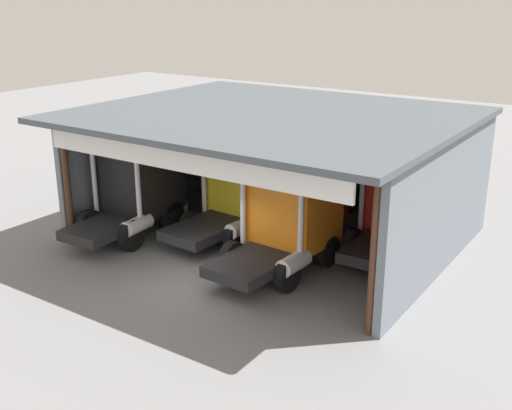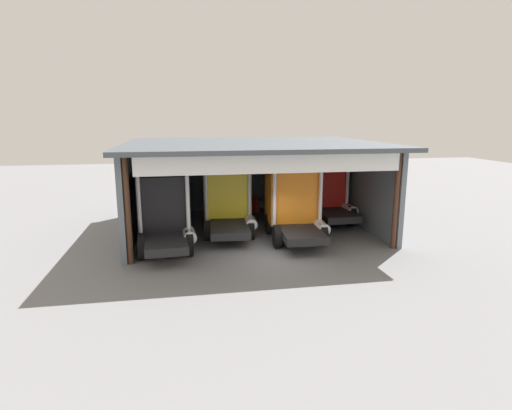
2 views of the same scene
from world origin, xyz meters
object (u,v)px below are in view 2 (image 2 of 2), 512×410
at_px(oil_drum, 256,205).
at_px(truck_orange_right_bay, 294,201).
at_px(truck_black_left_bay, 164,209).
at_px(tool_cart, 325,204).
at_px(truck_yellow_center_bay, 228,200).
at_px(truck_red_center_left_bay, 323,188).

bearing_deg(oil_drum, truck_orange_right_bay, -82.10).
relative_size(truck_black_left_bay, tool_cart, 5.06).
distance_m(truck_yellow_center_bay, oil_drum, 5.05).
bearing_deg(truck_yellow_center_bay, truck_orange_right_bay, -25.52).
bearing_deg(oil_drum, tool_cart, -11.32).
distance_m(truck_yellow_center_bay, truck_orange_right_bay, 3.59).
xyz_separation_m(truck_yellow_center_bay, oil_drum, (2.28, 4.32, -1.26)).
xyz_separation_m(truck_orange_right_bay, truck_red_center_left_bay, (2.66, 3.12, 0.03)).
bearing_deg(truck_red_center_left_bay, tool_cart, 65.00).
distance_m(truck_black_left_bay, truck_orange_right_bay, 6.36).
relative_size(truck_orange_right_bay, tool_cart, 5.01).
bearing_deg(truck_yellow_center_bay, oil_drum, 66.02).
relative_size(truck_black_left_bay, oil_drum, 5.87).
bearing_deg(tool_cart, truck_yellow_center_bay, -152.74).
distance_m(truck_black_left_bay, oil_drum, 8.67).
relative_size(truck_black_left_bay, truck_orange_right_bay, 1.01).
xyz_separation_m(oil_drum, tool_cart, (4.40, -0.88, 0.07)).
xyz_separation_m(truck_orange_right_bay, oil_drum, (-0.84, 6.08, -1.46)).
height_order(truck_black_left_bay, truck_red_center_left_bay, truck_red_center_left_bay).
height_order(truck_orange_right_bay, oil_drum, truck_orange_right_bay).
bearing_deg(oil_drum, truck_red_center_left_bay, -40.10).
bearing_deg(truck_black_left_bay, truck_yellow_center_bay, 31.21).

